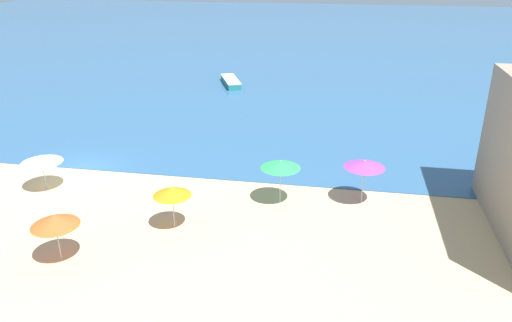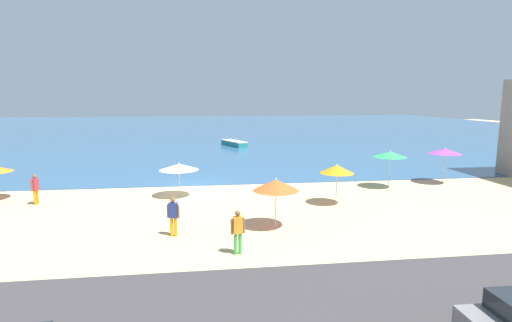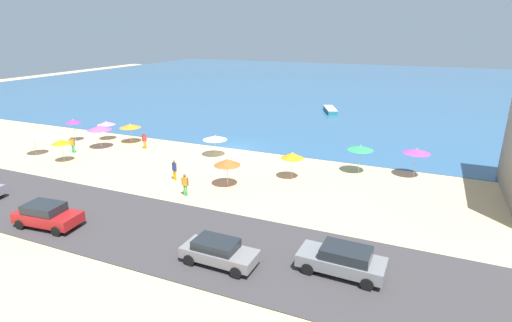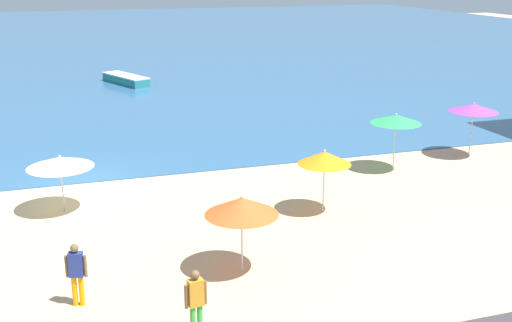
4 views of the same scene
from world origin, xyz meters
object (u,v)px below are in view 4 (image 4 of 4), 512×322
Objects in this scene: beach_umbrella_1 at (60,162)px; bather_2 at (196,300)px; beach_umbrella_0 at (474,108)px; beach_umbrella_5 at (396,119)px; bather_1 at (76,271)px; beach_umbrella_8 at (242,206)px; skiff_nearshore at (125,79)px; beach_umbrella_4 at (324,158)px.

beach_umbrella_1 is 1.35× the size of bather_2.
beach_umbrella_0 reaches higher than beach_umbrella_5.
bather_1 is at bearing -89.04° from beach_umbrella_1.
beach_umbrella_8 reaches higher than bather_1.
bather_2 is (2.73, -9.59, -0.88)m from beach_umbrella_1.
beach_umbrella_5 reaches higher than skiff_nearshore.
skiff_nearshore is (-8.47, 25.17, -1.91)m from beach_umbrella_5.
beach_umbrella_8 is at bearing -141.36° from beach_umbrella_5.
beach_umbrella_8 is at bearing 55.53° from bather_2.
beach_umbrella_8 reaches higher than beach_umbrella_4.
beach_umbrella_1 is 1.35× the size of bather_1.
bather_1 is at bearing -150.41° from beach_umbrella_5.
beach_umbrella_8 is 0.45× the size of skiff_nearshore.
skiff_nearshore is at bearing 85.72° from bather_2.
beach_umbrella_5 is 26.62m from skiff_nearshore.
beach_umbrella_5 is 15.17m from bather_2.
beach_umbrella_1 is at bearing 90.96° from bather_1.
beach_umbrella_8 is 4.79m from bather_1.
beach_umbrella_4 is (8.93, -2.99, 0.18)m from beach_umbrella_1.
beach_umbrella_5 is at bearing 36.35° from beach_umbrella_4.
beach_umbrella_1 reaches higher than bather_1.
beach_umbrella_1 is 10.01m from bather_2.
skiff_nearshore is (-12.95, 24.37, -1.94)m from beach_umbrella_0.
beach_umbrella_5 is at bearing 2.62° from beach_umbrella_1.
beach_umbrella_1 is 0.45× the size of skiff_nearshore.
beach_umbrella_1 is at bearing -101.77° from skiff_nearshore.
beach_umbrella_0 is 1.08× the size of beach_umbrella_8.
beach_umbrella_0 is 27.67m from skiff_nearshore.
beach_umbrella_1 is 9.42m from beach_umbrella_4.
beach_umbrella_0 is 18.39m from beach_umbrella_1.
beach_umbrella_5 is 1.45× the size of bather_2.
skiff_nearshore is (2.65, 35.39, -0.61)m from bather_2.
bather_1 is 3.56m from bather_2.
beach_umbrella_4 is 1.34× the size of bather_2.
beach_umbrella_4 is at bearing 41.16° from beach_umbrella_8.
bather_1 is 0.33× the size of skiff_nearshore.
beach_umbrella_1 reaches higher than skiff_nearshore.
beach_umbrella_0 is 1.01× the size of beach_umbrella_5.
beach_umbrella_0 is 10.39m from beach_umbrella_4.
beach_umbrella_1 reaches higher than bather_2.
bather_1 is 1.00× the size of bather_2.
bather_2 is 0.33× the size of skiff_nearshore.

